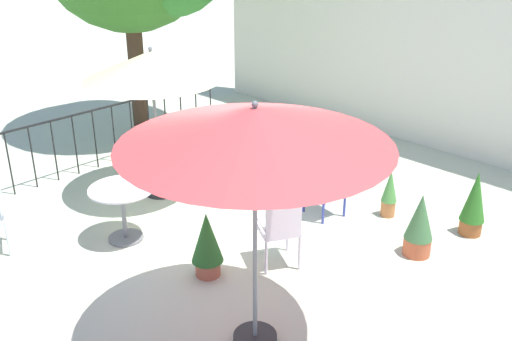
{
  "coord_description": "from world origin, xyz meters",
  "views": [
    {
      "loc": [
        4.84,
        -4.44,
        3.98
      ],
      "look_at": [
        0.0,
        0.47,
        0.93
      ],
      "focal_mm": 41.38,
      "sensor_mm": 36.0,
      "label": 1
    }
  ],
  "objects_px": {
    "patio_umbrella_1": "(151,67)",
    "patio_chair_3": "(280,227)",
    "patio_umbrella_0": "(255,129)",
    "potted_plant_2": "(420,225)",
    "patio_chair_2": "(321,180)",
    "cafe_table_0": "(123,203)",
    "potted_plant_4": "(389,192)",
    "potted_plant_0": "(207,242)",
    "patio_chair_1": "(284,134)",
    "potted_plant_5": "(474,203)"
  },
  "relations": [
    {
      "from": "patio_umbrella_1",
      "to": "patio_chair_2",
      "type": "bearing_deg",
      "value": 27.94
    },
    {
      "from": "cafe_table_0",
      "to": "patio_chair_1",
      "type": "height_order",
      "value": "patio_chair_1"
    },
    {
      "from": "patio_chair_1",
      "to": "patio_chair_2",
      "type": "distance_m",
      "value": 2.0
    },
    {
      "from": "patio_umbrella_0",
      "to": "patio_umbrella_1",
      "type": "relative_size",
      "value": 1.12
    },
    {
      "from": "patio_umbrella_1",
      "to": "potted_plant_0",
      "type": "xyz_separation_m",
      "value": [
        2.17,
        -0.94,
        -1.53
      ]
    },
    {
      "from": "patio_chair_1",
      "to": "potted_plant_2",
      "type": "xyz_separation_m",
      "value": [
        3.2,
        -1.04,
        -0.09
      ]
    },
    {
      "from": "patio_umbrella_0",
      "to": "patio_chair_1",
      "type": "bearing_deg",
      "value": 128.7
    },
    {
      "from": "patio_umbrella_1",
      "to": "patio_chair_3",
      "type": "relative_size",
      "value": 2.42
    },
    {
      "from": "potted_plant_4",
      "to": "potted_plant_0",
      "type": "bearing_deg",
      "value": -104.09
    },
    {
      "from": "patio_umbrella_0",
      "to": "patio_umbrella_1",
      "type": "xyz_separation_m",
      "value": [
        -3.41,
        1.39,
        -0.3
      ]
    },
    {
      "from": "cafe_table_0",
      "to": "patio_chair_2",
      "type": "xyz_separation_m",
      "value": [
        1.4,
        2.3,
        0.03
      ]
    },
    {
      "from": "patio_umbrella_1",
      "to": "cafe_table_0",
      "type": "relative_size",
      "value": 2.69
    },
    {
      "from": "patio_umbrella_0",
      "to": "patio_umbrella_1",
      "type": "bearing_deg",
      "value": 157.83
    },
    {
      "from": "cafe_table_0",
      "to": "potted_plant_4",
      "type": "bearing_deg",
      "value": 54.9
    },
    {
      "from": "potted_plant_0",
      "to": "potted_plant_4",
      "type": "height_order",
      "value": "potted_plant_0"
    },
    {
      "from": "patio_chair_1",
      "to": "patio_chair_2",
      "type": "xyz_separation_m",
      "value": [
        1.68,
        -1.09,
        0.04
      ]
    },
    {
      "from": "potted_plant_0",
      "to": "potted_plant_5",
      "type": "xyz_separation_m",
      "value": [
        1.77,
        3.1,
        0.02
      ]
    },
    {
      "from": "potted_plant_4",
      "to": "patio_umbrella_0",
      "type": "bearing_deg",
      "value": -80.46
    },
    {
      "from": "patio_chair_1",
      "to": "cafe_table_0",
      "type": "bearing_deg",
      "value": -85.32
    },
    {
      "from": "cafe_table_0",
      "to": "potted_plant_5",
      "type": "xyz_separation_m",
      "value": [
        3.17,
        3.32,
        -0.06
      ]
    },
    {
      "from": "patio_umbrella_0",
      "to": "potted_plant_4",
      "type": "relative_size",
      "value": 3.59
    },
    {
      "from": "potted_plant_4",
      "to": "patio_chair_3",
      "type": "bearing_deg",
      "value": -96.14
    },
    {
      "from": "patio_chair_2",
      "to": "potted_plant_5",
      "type": "bearing_deg",
      "value": 29.92
    },
    {
      "from": "potted_plant_0",
      "to": "patio_chair_3",
      "type": "bearing_deg",
      "value": 56.93
    },
    {
      "from": "patio_umbrella_0",
      "to": "potted_plant_2",
      "type": "xyz_separation_m",
      "value": [
        0.29,
        2.6,
        -1.85
      ]
    },
    {
      "from": "potted_plant_5",
      "to": "patio_chair_2",
      "type": "bearing_deg",
      "value": -150.08
    },
    {
      "from": "patio_chair_3",
      "to": "patio_umbrella_0",
      "type": "bearing_deg",
      "value": -57.31
    },
    {
      "from": "patio_chair_3",
      "to": "potted_plant_2",
      "type": "height_order",
      "value": "patio_chair_3"
    },
    {
      "from": "potted_plant_4",
      "to": "potted_plant_5",
      "type": "relative_size",
      "value": 0.78
    },
    {
      "from": "patio_chair_2",
      "to": "potted_plant_0",
      "type": "bearing_deg",
      "value": -90.07
    },
    {
      "from": "patio_umbrella_0",
      "to": "patio_chair_3",
      "type": "height_order",
      "value": "patio_umbrella_0"
    },
    {
      "from": "patio_umbrella_0",
      "to": "potted_plant_0",
      "type": "bearing_deg",
      "value": 159.8
    },
    {
      "from": "patio_umbrella_1",
      "to": "potted_plant_2",
      "type": "xyz_separation_m",
      "value": [
        3.7,
        1.21,
        -1.55
      ]
    },
    {
      "from": "patio_umbrella_1",
      "to": "cafe_table_0",
      "type": "distance_m",
      "value": 2.0
    },
    {
      "from": "cafe_table_0",
      "to": "potted_plant_5",
      "type": "height_order",
      "value": "potted_plant_5"
    },
    {
      "from": "patio_chair_1",
      "to": "potted_plant_2",
      "type": "height_order",
      "value": "patio_chair_1"
    },
    {
      "from": "patio_umbrella_0",
      "to": "potted_plant_5",
      "type": "height_order",
      "value": "patio_umbrella_0"
    },
    {
      "from": "patio_umbrella_1",
      "to": "potted_plant_4",
      "type": "relative_size",
      "value": 3.21
    },
    {
      "from": "cafe_table_0",
      "to": "potted_plant_2",
      "type": "bearing_deg",
      "value": 38.82
    },
    {
      "from": "patio_umbrella_0",
      "to": "potted_plant_5",
      "type": "bearing_deg",
      "value": 81.56
    },
    {
      "from": "cafe_table_0",
      "to": "potted_plant_2",
      "type": "height_order",
      "value": "potted_plant_2"
    },
    {
      "from": "patio_chair_1",
      "to": "potted_plant_2",
      "type": "distance_m",
      "value": 3.37
    },
    {
      "from": "patio_umbrella_0",
      "to": "patio_chair_1",
      "type": "xyz_separation_m",
      "value": [
        -2.91,
        3.64,
        -1.76
      ]
    },
    {
      "from": "potted_plant_0",
      "to": "potted_plant_5",
      "type": "relative_size",
      "value": 0.91
    },
    {
      "from": "patio_chair_2",
      "to": "patio_chair_3",
      "type": "xyz_separation_m",
      "value": [
        0.47,
        -1.36,
        -0.01
      ]
    },
    {
      "from": "potted_plant_0",
      "to": "potted_plant_4",
      "type": "relative_size",
      "value": 1.17
    },
    {
      "from": "patio_chair_3",
      "to": "potted_plant_0",
      "type": "relative_size",
      "value": 1.13
    },
    {
      "from": "patio_chair_1",
      "to": "potted_plant_0",
      "type": "distance_m",
      "value": 3.6
    },
    {
      "from": "patio_umbrella_0",
      "to": "potted_plant_0",
      "type": "distance_m",
      "value": 2.26
    },
    {
      "from": "potted_plant_2",
      "to": "potted_plant_5",
      "type": "height_order",
      "value": "potted_plant_5"
    }
  ]
}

